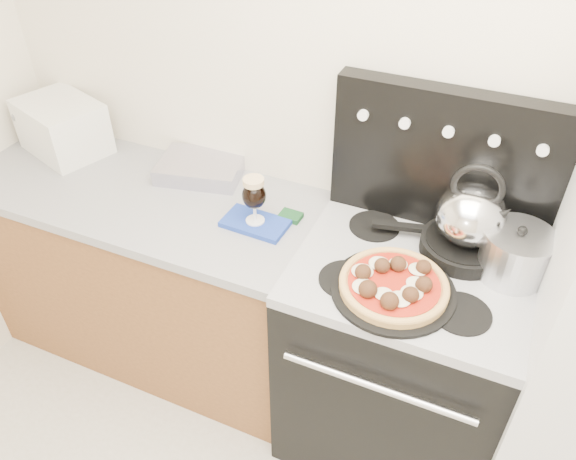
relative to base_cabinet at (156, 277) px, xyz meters
The scene contains 15 objects.
room_shell 1.59m from the base_cabinet, 41.46° to the right, with size 3.52×3.01×2.52m.
base_cabinet is the anchor object (origin of this frame).
countertop 0.45m from the base_cabinet, ahead, with size 1.48×0.63×0.04m, color #98979C.
stove_body 1.11m from the base_cabinet, ahead, with size 0.76×0.65×0.88m, color black.
cooktop 1.20m from the base_cabinet, ahead, with size 0.76×0.65×0.04m, color #ADADB2.
backguard 1.35m from the base_cabinet, 12.75° to the left, with size 0.76×0.08×0.50m, color black.
toaster_oven 0.76m from the base_cabinet, 163.69° to the left, with size 0.35×0.26×0.22m, color silver.
foil_sheet 0.57m from the base_cabinet, 49.05° to the left, with size 0.33×0.24×0.07m, color silver.
oven_mitt 0.71m from the base_cabinet, ahead, with size 0.23×0.14×0.02m, color #1D3AA8.
beer_glass 0.78m from the base_cabinet, ahead, with size 0.09×0.09×0.19m, color black, non-canonical shape.
pizza_pan 1.19m from the base_cabinet, ahead, with size 0.39×0.39×0.01m, color black.
pizza 1.21m from the base_cabinet, ahead, with size 0.34×0.34×0.05m, color #E8B665, non-canonical shape.
skillet 1.34m from the base_cabinet, ahead, with size 0.28×0.28×0.05m, color black.
tea_kettle 1.41m from the base_cabinet, ahead, with size 0.22×0.22×0.24m, color silver, non-canonical shape.
stock_pot 1.50m from the base_cabinet, ahead, with size 0.21×0.21×0.15m, color silver.
Camera 1 is at (0.25, -0.23, 2.16)m, focal length 35.00 mm.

